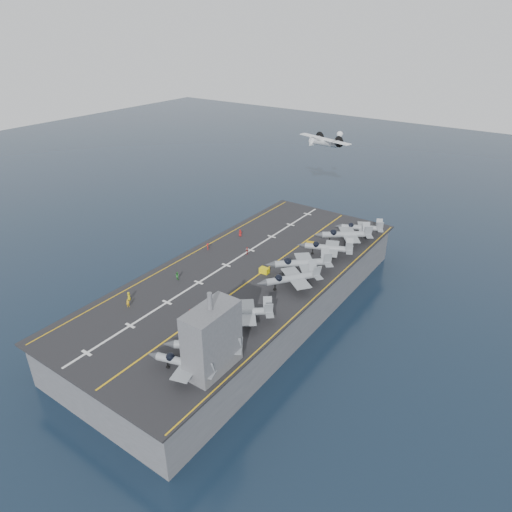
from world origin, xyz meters
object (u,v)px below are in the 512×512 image
Objects in this scene: fighter_jet_0 at (186,362)px; transport_plane at (324,143)px; island_superstructure at (212,332)px; tow_cart_a at (197,323)px.

transport_plane is (-25.61, 96.65, 13.98)m from fighter_jet_0.
fighter_jet_0 is 100.96m from transport_plane.
transport_plane reaches higher than island_superstructure.
tow_cart_a is (-7.41, 10.94, -1.63)m from fighter_jet_0.
transport_plane is (-28.47, 93.12, 8.73)m from island_superstructure.
transport_plane is at bearing 104.84° from fighter_jet_0.
tow_cart_a is at bearing 144.18° from island_superstructure.
tow_cart_a is at bearing 124.12° from fighter_jet_0.
fighter_jet_0 is (-2.86, -3.52, -5.25)m from island_superstructure.
fighter_jet_0 is 0.62× the size of transport_plane.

